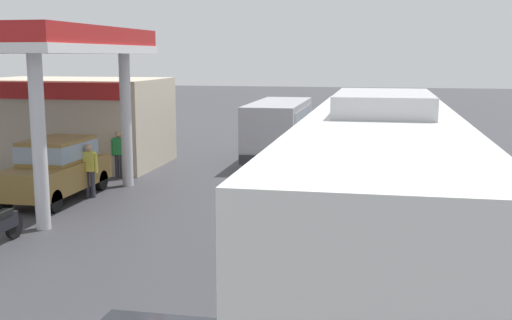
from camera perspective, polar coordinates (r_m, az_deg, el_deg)
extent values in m
plane|color=#38383D|center=(26.31, 7.50, -0.01)|extent=(120.00, 120.00, 0.00)
cube|color=#D8CC4C|center=(21.41, 6.58, -2.17)|extent=(0.16, 50.00, 0.01)
cube|color=white|center=(10.31, 11.20, -4.38)|extent=(2.50, 11.00, 2.90)
cube|color=orange|center=(10.63, 11.01, -10.15)|extent=(2.54, 11.04, 0.56)
cube|color=#8C9EAD|center=(4.95, 11.11, -13.18)|extent=(2.30, 0.10, 1.40)
cube|color=#8C9EAD|center=(10.29, 4.19, -1.69)|extent=(0.06, 9.35, 1.10)
cube|color=#8C9EAD|center=(10.30, 18.37, -2.15)|extent=(0.06, 9.35, 1.10)
cube|color=white|center=(4.74, 11.38, -5.29)|extent=(1.75, 0.08, 0.32)
cube|color=#B2B2B7|center=(11.05, 11.50, 5.10)|extent=(1.60, 2.80, 0.36)
cylinder|color=black|center=(13.89, 6.51, -6.50)|extent=(0.30, 1.00, 1.00)
cylinder|color=black|center=(13.90, 15.65, -6.79)|extent=(0.30, 1.00, 1.00)
cylinder|color=silver|center=(16.32, -19.11, 1.89)|extent=(0.36, 0.36, 4.60)
cylinder|color=silver|center=(21.12, -11.72, 3.84)|extent=(0.36, 0.36, 4.60)
cube|color=beige|center=(25.90, -16.22, 3.34)|extent=(7.00, 4.40, 3.40)
cube|color=#B21E1E|center=(23.84, -18.85, 5.97)|extent=(6.30, 0.10, 0.60)
cube|color=olive|center=(19.87, -17.73, -1.37)|extent=(1.70, 4.20, 0.80)
cube|color=olive|center=(19.92, -17.56, 0.85)|extent=(1.50, 2.31, 0.70)
cube|color=#8C9EAD|center=(19.92, -17.56, 0.85)|extent=(1.53, 2.35, 0.49)
cylinder|color=black|center=(19.08, -21.82, -3.27)|extent=(0.20, 0.64, 0.64)
cylinder|color=black|center=(18.31, -17.87, -3.57)|extent=(0.20, 0.64, 0.64)
cylinder|color=black|center=(21.59, -17.50, -1.60)|extent=(0.20, 0.64, 0.64)
cylinder|color=black|center=(20.91, -13.89, -1.78)|extent=(0.20, 0.64, 0.64)
cube|color=#A5A5AD|center=(25.57, 2.06, 2.94)|extent=(2.00, 6.00, 2.10)
cube|color=#8C9EAD|center=(25.53, 2.07, 3.84)|extent=(2.04, 5.10, 0.80)
cube|color=#2D2D33|center=(22.71, 0.81, -0.05)|extent=(1.90, 0.16, 0.36)
cylinder|color=black|center=(23.93, -0.80, 0.05)|extent=(0.22, 0.76, 0.76)
cylinder|color=black|center=(23.63, 3.37, -0.09)|extent=(0.22, 0.76, 0.76)
cylinder|color=black|center=(27.80, 0.93, 1.38)|extent=(0.22, 0.76, 0.76)
cylinder|color=black|center=(27.55, 4.53, 1.27)|extent=(0.22, 0.76, 0.76)
cylinder|color=black|center=(16.07, -21.11, -5.62)|extent=(0.10, 0.60, 0.60)
cube|color=black|center=(15.60, -22.09, -4.53)|extent=(0.24, 0.60, 0.12)
cylinder|color=#33333F|center=(22.92, -12.50, -0.53)|extent=(0.14, 0.14, 0.82)
cylinder|color=#33333F|center=(22.85, -12.09, -0.54)|extent=(0.14, 0.14, 0.82)
cube|color=#268C3F|center=(22.77, -12.36, 1.23)|extent=(0.36, 0.22, 0.60)
sphere|color=tan|center=(22.72, -12.40, 2.30)|extent=(0.22, 0.22, 0.22)
cylinder|color=#268C3F|center=(22.87, -12.88, 1.12)|extent=(0.09, 0.09, 0.58)
cylinder|color=#268C3F|center=(22.69, -11.82, 1.09)|extent=(0.09, 0.09, 0.58)
cylinder|color=#33333F|center=(19.91, -15.06, -2.14)|extent=(0.14, 0.14, 0.82)
cylinder|color=#33333F|center=(19.83, -14.59, -2.16)|extent=(0.14, 0.14, 0.82)
cube|color=#D8CC4C|center=(19.74, -14.91, -0.13)|extent=(0.36, 0.22, 0.60)
sphere|color=tan|center=(19.67, -14.97, 1.11)|extent=(0.22, 0.22, 0.22)
cylinder|color=#D8CC4C|center=(19.85, -15.50, -0.25)|extent=(0.09, 0.09, 0.58)
cylinder|color=#D8CC4C|center=(19.65, -14.30, -0.30)|extent=(0.09, 0.09, 0.58)
cube|color=olive|center=(24.50, 12.69, 0.84)|extent=(1.70, 4.20, 0.80)
cube|color=olive|center=(24.60, 12.74, 2.64)|extent=(1.50, 2.31, 0.70)
cube|color=#8C9EAD|center=(24.60, 12.74, 2.64)|extent=(1.53, 2.35, 0.49)
cylinder|color=black|center=(23.07, 10.87, -0.63)|extent=(0.20, 0.64, 0.64)
cylinder|color=black|center=(23.11, 14.58, -0.75)|extent=(0.20, 0.64, 0.64)
cylinder|color=black|center=(26.03, 10.93, 0.51)|extent=(0.20, 0.64, 0.64)
cylinder|color=black|center=(26.07, 14.23, 0.40)|extent=(0.20, 0.64, 0.64)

